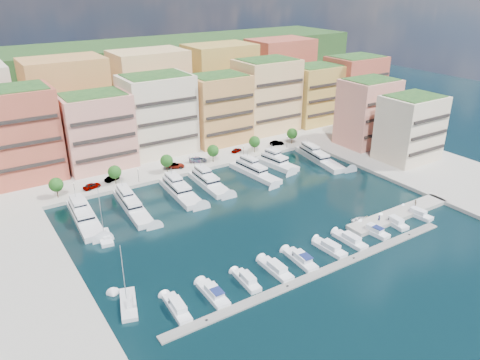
# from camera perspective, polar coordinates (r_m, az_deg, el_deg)

# --- Properties ---
(ground) EXTENTS (400.00, 400.00, 0.00)m
(ground) POSITION_cam_1_polar(r_m,az_deg,el_deg) (120.31, 1.41, -3.89)
(ground) COLOR black
(ground) RESTS_ON ground
(north_quay) EXTENTS (220.00, 64.00, 2.00)m
(north_quay) POSITION_cam_1_polar(r_m,az_deg,el_deg) (170.88, -10.41, 4.30)
(north_quay) COLOR #9E998E
(north_quay) RESTS_ON ground
(east_quay) EXTENTS (34.00, 76.00, 2.00)m
(east_quay) POSITION_cam_1_polar(r_m,az_deg,el_deg) (156.43, 22.29, 1.00)
(east_quay) COLOR #9E998E
(east_quay) RESTS_ON ground
(hillside) EXTENTS (240.00, 40.00, 58.00)m
(hillside) POSITION_cam_1_polar(r_m,az_deg,el_deg) (214.21, -15.55, 7.79)
(hillside) COLOR #1A3C18
(hillside) RESTS_ON ground
(south_pontoon) EXTENTS (72.00, 2.20, 0.35)m
(south_pontoon) POSITION_cam_1_polar(r_m,az_deg,el_deg) (98.76, 9.95, -11.07)
(south_pontoon) COLOR gray
(south_pontoon) RESTS_ON ground
(finger_pier) EXTENTS (32.00, 5.00, 2.00)m
(finger_pier) POSITION_cam_1_polar(r_m,az_deg,el_deg) (124.99, 18.76, -4.14)
(finger_pier) COLOR #9E998E
(finger_pier) RESTS_ON ground
(apartment_1) EXTENTS (20.00, 16.50, 26.80)m
(apartment_1) POSITION_cam_1_polar(r_m,az_deg,el_deg) (146.73, -25.21, 5.03)
(apartment_1) COLOR #BA503E
(apartment_1) RESTS_ON north_quay
(apartment_2) EXTENTS (20.00, 15.50, 22.80)m
(apartment_2) POSITION_cam_1_polar(r_m,az_deg,el_deg) (149.25, -17.05, 5.76)
(apartment_2) COLOR tan
(apartment_2) RESTS_ON north_quay
(apartment_3) EXTENTS (22.00, 16.50, 25.80)m
(apartment_3) POSITION_cam_1_polar(r_m,az_deg,el_deg) (157.21, -9.99, 7.91)
(apartment_3) COLOR beige
(apartment_3) RESTS_ON north_quay
(apartment_4) EXTENTS (20.00, 15.50, 23.80)m
(apartment_4) POSITION_cam_1_polar(r_m,az_deg,el_deg) (165.23, -2.62, 8.65)
(apartment_4) COLOR #D89051
(apartment_4) RESTS_ON north_quay
(apartment_5) EXTENTS (22.00, 16.50, 26.80)m
(apartment_5) POSITION_cam_1_polar(r_m,az_deg,el_deg) (178.19, 3.24, 10.26)
(apartment_5) COLOR #E6C37A
(apartment_5) RESTS_ON north_quay
(apartment_6) EXTENTS (20.00, 15.50, 22.80)m
(apartment_6) POSITION_cam_1_polar(r_m,az_deg,el_deg) (190.68, 9.03, 10.29)
(apartment_6) COLOR gold
(apartment_6) RESTS_ON north_quay
(apartment_7) EXTENTS (22.00, 16.50, 24.80)m
(apartment_7) POSITION_cam_1_polar(r_m,az_deg,el_deg) (202.74, 13.75, 11.00)
(apartment_7) COLOR #BA503E
(apartment_7) RESTS_ON north_quay
(apartment_east_a) EXTENTS (18.00, 14.50, 22.80)m
(apartment_east_a) POSITION_cam_1_polar(r_m,az_deg,el_deg) (168.81, 15.29, 7.99)
(apartment_east_a) COLOR tan
(apartment_east_a) RESTS_ON east_quay
(apartment_east_b) EXTENTS (18.00, 14.50, 20.80)m
(apartment_east_b) POSITION_cam_1_polar(r_m,az_deg,el_deg) (158.21, 20.03, 5.97)
(apartment_east_b) COLOR beige
(apartment_east_b) RESTS_ON east_quay
(backblock_1) EXTENTS (26.00, 18.00, 30.00)m
(backblock_1) POSITION_cam_1_polar(r_m,az_deg,el_deg) (170.33, -20.26, 8.79)
(backblock_1) COLOR #D89051
(backblock_1) RESTS_ON north_quay
(backblock_2) EXTENTS (26.00, 18.00, 30.00)m
(backblock_2) POSITION_cam_1_polar(r_m,az_deg,el_deg) (178.99, -10.85, 10.50)
(backblock_2) COLOR #E6C37A
(backblock_2) RESTS_ON north_quay
(backblock_3) EXTENTS (26.00, 18.00, 30.00)m
(backblock_3) POSITION_cam_1_polar(r_m,az_deg,el_deg) (192.00, -2.42, 11.78)
(backblock_3) COLOR gold
(backblock_3) RESTS_ON north_quay
(backblock_4) EXTENTS (26.00, 18.00, 30.00)m
(backblock_4) POSITION_cam_1_polar(r_m,az_deg,el_deg) (208.55, 4.86, 12.68)
(backblock_4) COLOR #BA503E
(backblock_4) RESTS_ON north_quay
(tree_0) EXTENTS (3.80, 3.80, 5.65)m
(tree_0) POSITION_cam_1_polar(r_m,az_deg,el_deg) (133.17, -21.52, -0.54)
(tree_0) COLOR #473323
(tree_0) RESTS_ON north_quay
(tree_1) EXTENTS (3.80, 3.80, 5.65)m
(tree_1) POSITION_cam_1_polar(r_m,az_deg,el_deg) (136.55, -15.03, 0.95)
(tree_1) COLOR #473323
(tree_1) RESTS_ON north_quay
(tree_2) EXTENTS (3.80, 3.80, 5.65)m
(tree_2) POSITION_cam_1_polar(r_m,az_deg,el_deg) (141.66, -8.94, 2.33)
(tree_2) COLOR #473323
(tree_2) RESTS_ON north_quay
(tree_3) EXTENTS (3.80, 3.80, 5.65)m
(tree_3) POSITION_cam_1_polar(r_m,az_deg,el_deg) (148.33, -3.32, 3.58)
(tree_3) COLOR #473323
(tree_3) RESTS_ON north_quay
(tree_4) EXTENTS (3.80, 3.80, 5.65)m
(tree_4) POSITION_cam_1_polar(r_m,az_deg,el_deg) (156.35, 1.79, 4.69)
(tree_4) COLOR #473323
(tree_4) RESTS_ON north_quay
(tree_5) EXTENTS (3.80, 3.80, 5.65)m
(tree_5) POSITION_cam_1_polar(r_m,az_deg,el_deg) (165.54, 6.37, 5.65)
(tree_5) COLOR #473323
(tree_5) RESTS_ON north_quay
(lamppost_0) EXTENTS (0.30, 0.30, 4.20)m
(lamppost_0) POSITION_cam_1_polar(r_m,az_deg,el_deg) (132.12, -19.56, -0.87)
(lamppost_0) COLOR black
(lamppost_0) RESTS_ON north_quay
(lamppost_1) EXTENTS (0.30, 0.30, 4.20)m
(lamppost_1) POSITION_cam_1_polar(r_m,az_deg,el_deg) (136.60, -12.31, 0.82)
(lamppost_1) COLOR black
(lamppost_1) RESTS_ON north_quay
(lamppost_2) EXTENTS (0.30, 0.30, 4.20)m
(lamppost_2) POSITION_cam_1_polar(r_m,az_deg,el_deg) (143.22, -5.63, 2.36)
(lamppost_2) COLOR black
(lamppost_2) RESTS_ON north_quay
(lamppost_3) EXTENTS (0.30, 0.30, 4.20)m
(lamppost_3) POSITION_cam_1_polar(r_m,az_deg,el_deg) (151.69, 0.41, 3.72)
(lamppost_3) COLOR black
(lamppost_3) RESTS_ON north_quay
(lamppost_4) EXTENTS (0.30, 0.30, 4.20)m
(lamppost_4) POSITION_cam_1_polar(r_m,az_deg,el_deg) (161.74, 5.76, 4.89)
(lamppost_4) COLOR black
(lamppost_4) RESTS_ON north_quay
(yacht_0) EXTENTS (6.30, 22.15, 7.30)m
(yacht_0) POSITION_cam_1_polar(r_m,az_deg,el_deg) (122.13, -18.51, -4.14)
(yacht_0) COLOR silver
(yacht_0) RESTS_ON ground
(yacht_1) EXTENTS (6.02, 23.18, 7.30)m
(yacht_1) POSITION_cam_1_polar(r_m,az_deg,el_deg) (124.58, -13.10, -2.96)
(yacht_1) COLOR silver
(yacht_1) RESTS_ON ground
(yacht_2) EXTENTS (6.19, 20.40, 7.30)m
(yacht_2) POSITION_cam_1_polar(r_m,az_deg,el_deg) (130.45, -7.42, -1.19)
(yacht_2) COLOR silver
(yacht_2) RESTS_ON ground
(yacht_3) EXTENTS (5.61, 18.69, 7.30)m
(yacht_3) POSITION_cam_1_polar(r_m,az_deg,el_deg) (134.96, -3.94, -0.16)
(yacht_3) COLOR silver
(yacht_3) RESTS_ON ground
(yacht_4) EXTENTS (6.27, 20.42, 7.30)m
(yacht_4) POSITION_cam_1_polar(r_m,az_deg,el_deg) (141.82, 1.63, 1.06)
(yacht_4) COLOR silver
(yacht_4) RESTS_ON ground
(yacht_5) EXTENTS (6.97, 15.78, 7.30)m
(yacht_5) POSITION_cam_1_polar(r_m,az_deg,el_deg) (149.03, 4.36, 2.20)
(yacht_5) COLOR silver
(yacht_5) RESTS_ON ground
(yacht_6) EXTENTS (8.02, 23.65, 7.30)m
(yacht_6) POSITION_cam_1_polar(r_m,az_deg,el_deg) (155.16, 9.44, 2.82)
(yacht_6) COLOR silver
(yacht_6) RESTS_ON ground
(cruiser_0) EXTENTS (3.09, 8.96, 2.55)m
(cruiser_0) POSITION_cam_1_polar(r_m,az_deg,el_deg) (88.31, -7.67, -15.24)
(cruiser_0) COLOR white
(cruiser_0) RESTS_ON ground
(cruiser_1) EXTENTS (2.98, 8.84, 2.66)m
(cruiser_1) POSITION_cam_1_polar(r_m,az_deg,el_deg) (90.91, -3.27, -13.71)
(cruiser_1) COLOR white
(cruiser_1) RESTS_ON ground
(cruiser_2) EXTENTS (2.87, 7.82, 2.55)m
(cruiser_2) POSITION_cam_1_polar(r_m,az_deg,el_deg) (94.15, 0.85, -12.19)
(cruiser_2) COLOR white
(cruiser_2) RESTS_ON ground
(cruiser_3) EXTENTS (2.76, 9.05, 2.55)m
(cruiser_3) POSITION_cam_1_polar(r_m,az_deg,el_deg) (97.57, 4.40, -10.82)
(cruiser_3) COLOR white
(cruiser_3) RESTS_ON ground
(cruiser_4) EXTENTS (3.32, 9.11, 2.66)m
(cruiser_4) POSITION_cam_1_polar(r_m,az_deg,el_deg) (101.06, 7.43, -9.60)
(cruiser_4) COLOR white
(cruiser_4) RESTS_ON ground
(cruiser_5) EXTENTS (3.21, 8.55, 2.55)m
(cruiser_5) POSITION_cam_1_polar(r_m,az_deg,el_deg) (105.90, 10.88, -8.18)
(cruiser_5) COLOR white
(cruiser_5) RESTS_ON ground
(cruiser_6) EXTENTS (2.83, 8.79, 2.55)m
(cruiser_6) POSITION_cam_1_polar(r_m,az_deg,el_deg) (109.81, 13.28, -7.17)
(cruiser_6) COLOR white
(cruiser_6) RESTS_ON ground
(cruiser_7) EXTENTS (3.31, 8.18, 2.66)m
(cruiser_7) POSITION_cam_1_polar(r_m,az_deg,el_deg) (114.85, 15.96, -6.00)
(cruiser_7) COLOR white
(cruiser_7) RESTS_ON ground
(cruiser_8) EXTENTS (3.10, 7.39, 2.55)m
(cruiser_8) POSITION_cam_1_polar(r_m,az_deg,el_deg) (120.07, 18.34, -4.97)
(cruiser_8) COLOR white
(cruiser_8) RESTS_ON ground
(cruiser_9) EXTENTS (3.32, 8.30, 2.55)m
(cruiser_9) POSITION_cam_1_polar(r_m,az_deg,el_deg) (126.12, 20.75, -3.90)
(cruiser_9) COLOR white
(cruiser_9) RESTS_ON ground
(sailboat_0) EXTENTS (5.39, 9.66, 13.20)m
(sailboat_0) POSITION_cam_1_polar(r_m,az_deg,el_deg) (91.03, -13.42, -14.58)
(sailboat_0) COLOR silver
(sailboat_0) RESTS_ON ground
(sailboat_2) EXTENTS (3.82, 8.16, 13.20)m
(sailboat_2) POSITION_cam_1_polar(r_m,az_deg,el_deg) (112.63, -16.12, -6.80)
(sailboat_2) COLOR silver
(sailboat_2) RESTS_ON ground
(tender_0) EXTENTS (4.46, 3.23, 0.91)m
(tender_0) POSITION_cam_1_polar(r_m,az_deg,el_deg) (119.24, 14.32, -4.71)
(tender_0) COLOR white
(tender_0) RESTS_ON ground
(tender_1) EXTENTS (1.99, 1.88, 0.83)m
(tender_1) POSITION_cam_1_polar(r_m,az_deg,el_deg) (120.99, 15.16, -4.39)
(tender_1) COLOR #C1B494
(tender_1) RESTS_ON ground
(car_0) EXTENTS (5.35, 3.34, 1.70)m
(car_0) POSITION_cam_1_polar(r_m,az_deg,el_deg) (136.70, -17.62, -0.67)
(car_0) COLOR gray
(car_0) RESTS_ON north_quay
(car_1) EXTENTS (4.74, 3.05, 1.48)m
(car_1) POSITION_cam_1_polar(r_m,az_deg,el_deg) (140.19, -15.36, 0.18)
(car_1) COLOR gray
(car_1) RESTS_ON north_quay
(car_2) EXTENTS (6.42, 4.83, 1.62)m
(car_2) POSITION_cam_1_polar(r_m,az_deg,el_deg) (145.65, -7.93, 1.76)
(car_2) COLOR gray
(car_2) RESTS_ON north_quay
(car_3) EXTENTS (6.16, 4.23, 1.66)m
(car_3) POSITION_cam_1_polar(r_m,az_deg,el_deg) (149.53, -5.17, 2.50)
(car_3) COLOR gray
(car_3) RESTS_ON north_quay
(car_4) EXTENTS (4.43, 2.95, 1.40)m
(car_4) POSITION_cam_1_polar(r_m,az_deg,el_deg) (157.46, -0.43, 3.66)
(car_4) COLOR gray
(car_4) RESTS_ON north_quay
(car_5) EXTENTS (5.12, 2.91, 1.60)m
(car_5) POSITION_cam_1_polar(r_m,az_deg,el_deg) (164.52, 4.51, 4.52)
(car_5) COLOR gray
(car_5) RESTS_ON north_quay
(person_0) EXTENTS (0.49, 0.68, 1.71)m
(person_0) POSITION_cam_1_polar(r_m,az_deg,el_deg) (118.28, 16.60, -4.46)
(person_0) COLOR navy
(person_0) RESTS_ON finger_pier
(person_1) EXTENTS (1.04, 0.99, 1.70)m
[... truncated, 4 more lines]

